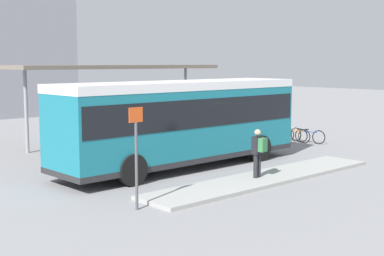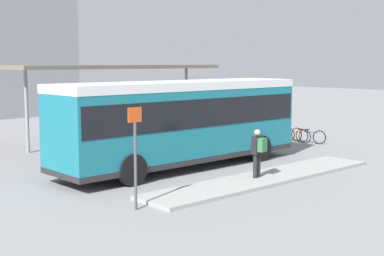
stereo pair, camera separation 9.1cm
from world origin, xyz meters
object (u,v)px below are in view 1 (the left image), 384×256
pedestrian_waiting (258,150)px  platform_sign (136,153)px  city_bus (182,118)px  bicycle_white (289,133)px  bicycle_orange (296,135)px  potted_planter_near_shelter (112,138)px  bicycle_blue (310,136)px

pedestrian_waiting → platform_sign: bearing=84.0°
city_bus → bicycle_white: size_ratio=6.26×
pedestrian_waiting → bicycle_white: (8.51, 5.23, -0.70)m
city_bus → platform_sign: city_bus is taller
bicycle_orange → platform_sign: 14.19m
bicycle_orange → potted_planter_near_shelter: size_ratio=1.31×
bicycle_blue → platform_sign: platform_sign is taller
city_bus → potted_planter_near_shelter: city_bus is taller
bicycle_blue → bicycle_white: bearing=166.5°
pedestrian_waiting → potted_planter_near_shelter: size_ratio=1.30×
bicycle_blue → bicycle_white: (0.09, 1.36, 0.01)m
potted_planter_near_shelter → platform_sign: bearing=-119.7°
bicycle_white → bicycle_blue: bearing=3.0°
bicycle_white → potted_planter_near_shelter: bearing=-101.5°
pedestrian_waiting → potted_planter_near_shelter: bearing=-4.2°
bicycle_blue → city_bus: bearing=-97.5°
pedestrian_waiting → city_bus: bearing=-1.5°
city_bus → bicycle_orange: size_ratio=6.32×
pedestrian_waiting → bicycle_blue: bearing=-72.5°
bicycle_blue → potted_planter_near_shelter: potted_planter_near_shelter is taller
bicycle_orange → pedestrian_waiting: bearing=116.1°
bicycle_blue → bicycle_white: size_ratio=0.97×
bicycle_orange → bicycle_blue: bearing=-165.0°
city_bus → potted_planter_near_shelter: size_ratio=8.28×
city_bus → bicycle_blue: bearing=1.7°
potted_planter_near_shelter → platform_sign: (-4.72, -8.26, 0.90)m
pedestrian_waiting → bicycle_blue: size_ratio=1.02×
bicycle_blue → bicycle_orange: bearing=-172.1°
bicycle_blue → platform_sign: bearing=-83.6°
pedestrian_waiting → bicycle_orange: (8.20, 4.55, -0.70)m
city_bus → pedestrian_waiting: bearing=-85.1°
bicycle_blue → platform_sign: 14.20m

